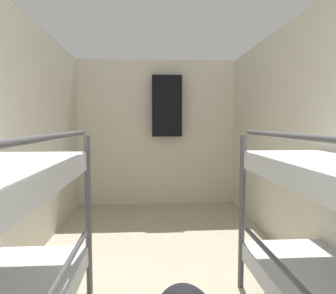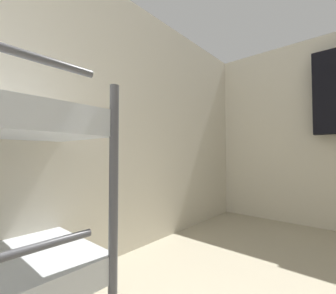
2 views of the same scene
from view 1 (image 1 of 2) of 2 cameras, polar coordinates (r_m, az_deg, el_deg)
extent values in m
cube|color=beige|center=(2.54, 28.49, 0.66)|extent=(0.06, 5.01, 2.21)
cube|color=beige|center=(4.62, -2.19, 2.70)|extent=(2.51, 0.06, 2.21)
cylinder|color=#4C4C51|center=(2.30, -14.96, -12.47)|extent=(0.04, 0.04, 1.17)
cylinder|color=#4C4C51|center=(1.29, -23.57, 1.38)|extent=(0.03, 1.64, 0.03)
cylinder|color=#4C4C51|center=(2.36, 13.91, -11.97)|extent=(0.04, 0.04, 1.17)
cylinder|color=#4C4C51|center=(1.40, 26.18, 1.52)|extent=(0.03, 1.64, 0.03)
cube|color=black|center=(4.48, -0.22, 7.80)|extent=(0.44, 0.12, 0.90)
camera|label=2|loc=(1.64, 12.95, -10.48)|focal=24.00mm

